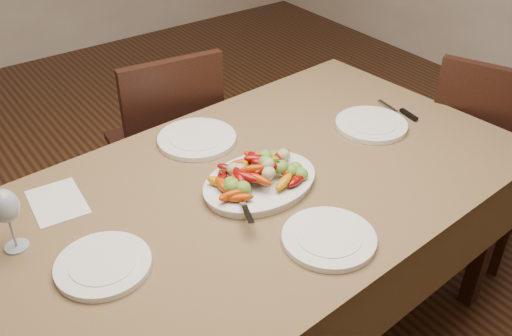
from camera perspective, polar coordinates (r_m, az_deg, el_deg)
The scene contains 14 objects.
floor at distance 2.55m, azimuth 0.61°, elevation -11.26°, with size 6.00×6.00×0.00m, color #3A2011.
dining_table at distance 2.06m, azimuth 0.00°, elevation -10.23°, with size 1.84×1.04×0.76m, color brown.
chair_far at distance 2.59m, azimuth -9.25°, elevation 2.37°, with size 0.42×0.42×0.95m, color black, non-canonical shape.
chair_right at distance 2.68m, azimuth 21.93°, elevation 1.38°, with size 0.42×0.42×0.95m, color black, non-canonical shape.
serving_platter at distance 1.79m, azimuth 0.39°, elevation -1.60°, with size 0.38×0.28×0.02m, color white.
roasted_vegetables at distance 1.76m, azimuth 0.40°, elevation -0.09°, with size 0.31×0.21×0.09m, color #760606, non-canonical shape.
serving_spoon at distance 1.71m, azimuth -0.42°, elevation -1.98°, with size 0.28×0.06×0.03m, color #9EA0A8, non-canonical shape.
plate_left at distance 1.57m, azimuth -15.02°, elevation -9.38°, with size 0.25×0.25×0.02m, color white.
plate_right at distance 2.16m, azimuth 11.45°, elevation 4.26°, with size 0.26×0.26×0.02m, color white.
plate_far at distance 2.04m, azimuth -5.92°, elevation 2.89°, with size 0.28×0.28×0.02m, color white.
plate_near at distance 1.61m, azimuth 7.30°, elevation -7.01°, with size 0.26×0.26×0.02m, color white.
wine_glass at distance 1.65m, azimuth -23.54°, elevation -4.64°, with size 0.08×0.08×0.20m, color #8C99A5, non-canonical shape.
menu_card at distance 1.84m, azimuth -19.26°, elevation -3.22°, with size 0.15×0.21×0.00m, color silver.
table_knife at distance 2.28m, azimuth 14.11°, elevation 5.52°, with size 0.02×0.20×0.01m, color #9EA0A8, non-canonical shape.
Camera 1 is at (-1.08, -1.43, 1.82)m, focal length 40.00 mm.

